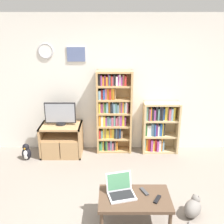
{
  "coord_description": "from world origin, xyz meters",
  "views": [
    {
      "loc": [
        -0.09,
        -2.48,
        2.43
      ],
      "look_at": [
        -0.1,
        1.3,
        1.13
      ],
      "focal_mm": 42.0,
      "sensor_mm": 36.0,
      "label": 1
    }
  ],
  "objects_px": {
    "cat": "(194,207)",
    "bookshelf_tall": "(113,112)",
    "coffee_table": "(135,200)",
    "bookshelf_short": "(159,127)",
    "penguin_figurine": "(27,152)",
    "remote_near_laptop": "(158,199)",
    "television": "(61,114)",
    "remote_far_from_laptop": "(145,191)",
    "laptop": "(121,190)",
    "tv_stand": "(62,140)"
  },
  "relations": [
    {
      "from": "tv_stand",
      "to": "remote_far_from_laptop",
      "type": "height_order",
      "value": "tv_stand"
    },
    {
      "from": "remote_near_laptop",
      "to": "bookshelf_tall",
      "type": "bearing_deg",
      "value": 133.42
    },
    {
      "from": "remote_near_laptop",
      "to": "remote_far_from_laptop",
      "type": "relative_size",
      "value": 0.98
    },
    {
      "from": "coffee_table",
      "to": "penguin_figurine",
      "type": "distance_m",
      "value": 2.5
    },
    {
      "from": "tv_stand",
      "to": "bookshelf_tall",
      "type": "xyz_separation_m",
      "value": [
        0.97,
        0.17,
        0.5
      ]
    },
    {
      "from": "coffee_table",
      "to": "laptop",
      "type": "distance_m",
      "value": 0.21
    },
    {
      "from": "remote_far_from_laptop",
      "to": "cat",
      "type": "distance_m",
      "value": 0.72
    },
    {
      "from": "remote_far_from_laptop",
      "to": "cat",
      "type": "height_order",
      "value": "remote_far_from_laptop"
    },
    {
      "from": "remote_far_from_laptop",
      "to": "bookshelf_short",
      "type": "bearing_deg",
      "value": -128.42
    },
    {
      "from": "remote_near_laptop",
      "to": "cat",
      "type": "bearing_deg",
      "value": 51.0
    },
    {
      "from": "laptop",
      "to": "penguin_figurine",
      "type": "relative_size",
      "value": 1.21
    },
    {
      "from": "coffee_table",
      "to": "penguin_figurine",
      "type": "height_order",
      "value": "coffee_table"
    },
    {
      "from": "tv_stand",
      "to": "penguin_figurine",
      "type": "height_order",
      "value": "tv_stand"
    },
    {
      "from": "bookshelf_tall",
      "to": "remote_near_laptop",
      "type": "distance_m",
      "value": 2.18
    },
    {
      "from": "coffee_table",
      "to": "bookshelf_tall",
      "type": "bearing_deg",
      "value": 97.42
    },
    {
      "from": "television",
      "to": "remote_far_from_laptop",
      "type": "bearing_deg",
      "value": -52.51
    },
    {
      "from": "bookshelf_short",
      "to": "television",
      "type": "bearing_deg",
      "value": -176.04
    },
    {
      "from": "cat",
      "to": "bookshelf_tall",
      "type": "bearing_deg",
      "value": 158.49
    },
    {
      "from": "bookshelf_tall",
      "to": "laptop",
      "type": "xyz_separation_m",
      "value": [
        0.09,
        -1.96,
        -0.34
      ]
    },
    {
      "from": "coffee_table",
      "to": "bookshelf_short",
      "type": "bearing_deg",
      "value": 72.78
    },
    {
      "from": "tv_stand",
      "to": "television",
      "type": "bearing_deg",
      "value": 87.38
    },
    {
      "from": "penguin_figurine",
      "to": "remote_far_from_laptop",
      "type": "bearing_deg",
      "value": -37.83
    },
    {
      "from": "television",
      "to": "coffee_table",
      "type": "bearing_deg",
      "value": -56.71
    },
    {
      "from": "remote_near_laptop",
      "to": "remote_far_from_laptop",
      "type": "distance_m",
      "value": 0.21
    },
    {
      "from": "television",
      "to": "laptop",
      "type": "height_order",
      "value": "television"
    },
    {
      "from": "bookshelf_short",
      "to": "laptop",
      "type": "xyz_separation_m",
      "value": [
        -0.8,
        -1.95,
        -0.05
      ]
    },
    {
      "from": "bookshelf_tall",
      "to": "remote_near_laptop",
      "type": "height_order",
      "value": "bookshelf_tall"
    },
    {
      "from": "bookshelf_tall",
      "to": "coffee_table",
      "type": "relative_size",
      "value": 1.82
    },
    {
      "from": "remote_far_from_laptop",
      "to": "penguin_figurine",
      "type": "distance_m",
      "value": 2.54
    },
    {
      "from": "bookshelf_short",
      "to": "laptop",
      "type": "bearing_deg",
      "value": -112.18
    },
    {
      "from": "bookshelf_short",
      "to": "penguin_figurine",
      "type": "height_order",
      "value": "bookshelf_short"
    },
    {
      "from": "remote_far_from_laptop",
      "to": "television",
      "type": "bearing_deg",
      "value": -76.4
    },
    {
      "from": "laptop",
      "to": "remote_far_from_laptop",
      "type": "height_order",
      "value": "laptop"
    },
    {
      "from": "coffee_table",
      "to": "remote_far_from_laptop",
      "type": "distance_m",
      "value": 0.17
    },
    {
      "from": "penguin_figurine",
      "to": "coffee_table",
      "type": "bearing_deg",
      "value": -41.51
    },
    {
      "from": "bookshelf_tall",
      "to": "coffee_table",
      "type": "height_order",
      "value": "bookshelf_tall"
    },
    {
      "from": "tv_stand",
      "to": "remote_near_laptop",
      "type": "bearing_deg",
      "value": -51.77
    },
    {
      "from": "coffee_table",
      "to": "remote_far_from_laptop",
      "type": "bearing_deg",
      "value": 38.61
    },
    {
      "from": "television",
      "to": "tv_stand",
      "type": "bearing_deg",
      "value": -92.62
    },
    {
      "from": "bookshelf_tall",
      "to": "cat",
      "type": "height_order",
      "value": "bookshelf_tall"
    },
    {
      "from": "remote_near_laptop",
      "to": "cat",
      "type": "height_order",
      "value": "remote_near_laptop"
    },
    {
      "from": "television",
      "to": "remote_far_from_laptop",
      "type": "relative_size",
      "value": 3.49
    },
    {
      "from": "cat",
      "to": "bookshelf_short",
      "type": "bearing_deg",
      "value": 134.18
    },
    {
      "from": "tv_stand",
      "to": "remote_far_from_laptop",
      "type": "xyz_separation_m",
      "value": [
        1.37,
        -1.76,
        0.1
      ]
    },
    {
      "from": "coffee_table",
      "to": "penguin_figurine",
      "type": "bearing_deg",
      "value": 138.49
    },
    {
      "from": "coffee_table",
      "to": "remote_near_laptop",
      "type": "distance_m",
      "value": 0.28
    },
    {
      "from": "tv_stand",
      "to": "bookshelf_short",
      "type": "xyz_separation_m",
      "value": [
        1.86,
        0.15,
        0.21
      ]
    },
    {
      "from": "bookshelf_tall",
      "to": "coffee_table",
      "type": "distance_m",
      "value": 2.09
    },
    {
      "from": "television",
      "to": "cat",
      "type": "height_order",
      "value": "television"
    },
    {
      "from": "tv_stand",
      "to": "television",
      "type": "xyz_separation_m",
      "value": [
        0.0,
        0.02,
        0.52
      ]
    }
  ]
}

